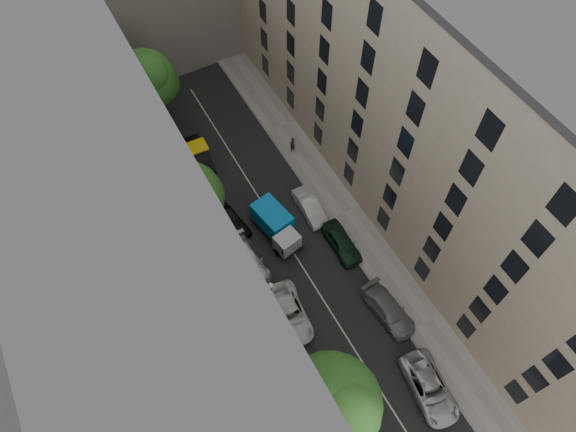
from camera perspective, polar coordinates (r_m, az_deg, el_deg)
ground at (r=41.48m, az=-0.20°, el=-2.80°), size 120.00×120.00×0.00m
road_surface at (r=41.48m, az=-0.20°, el=-2.79°), size 8.00×44.00×0.02m
sidewalk_left at (r=40.47m, az=-7.09°, el=-5.97°), size 3.00×44.00×0.15m
sidewalk_right at (r=43.05m, az=6.23°, el=0.32°), size 3.00×44.00×0.15m
building_left at (r=31.73m, az=-17.99°, el=-1.97°), size 8.00×44.00×20.00m
building_right at (r=37.91m, az=14.83°, el=11.90°), size 8.00×44.00×20.00m
tarp_truck at (r=40.80m, az=-1.32°, el=-1.03°), size 2.76×5.18×2.25m
car_left_1 at (r=36.16m, az=5.34°, el=-21.09°), size 2.13×4.37×1.38m
car_left_2 at (r=38.01m, az=0.14°, el=-10.77°), size 2.99×5.36×1.42m
car_left_3 at (r=39.96m, az=-4.46°, el=-4.91°), size 2.13×4.96×1.42m
car_left_4 at (r=41.91m, az=-6.24°, el=-0.59°), size 2.20×4.12×1.33m
car_left_5 at (r=46.27m, az=-9.89°, el=6.66°), size 1.76×4.57×1.49m
car_right_0 at (r=37.58m, az=15.44°, el=-17.94°), size 3.13×5.52×1.45m
car_right_1 at (r=38.84m, az=11.10°, el=-10.20°), size 2.34×4.92×1.39m
car_right_2 at (r=40.80m, az=6.00°, el=-2.94°), size 1.84×4.32×1.46m
car_right_3 at (r=42.47m, az=2.43°, el=1.05°), size 1.57×4.14×1.35m
tree_near at (r=30.38m, az=5.01°, el=-20.24°), size 5.97×5.80×9.48m
tree_mid at (r=38.46m, az=-10.97°, el=1.80°), size 5.78×5.57×7.62m
tree_far at (r=45.26m, az=-15.33°, el=14.16°), size 5.37×5.11×9.13m
lamp_post at (r=34.59m, az=-1.85°, el=-9.39°), size 0.36×0.36×6.63m
pedestrian at (r=46.14m, az=0.49°, el=7.98°), size 0.68×0.55×1.62m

